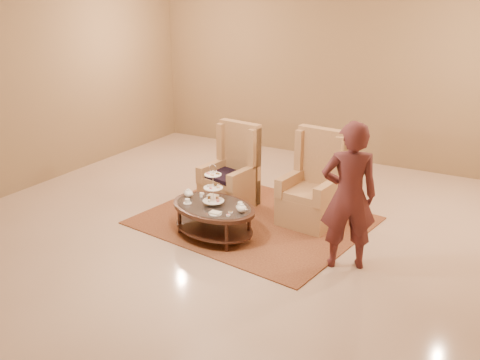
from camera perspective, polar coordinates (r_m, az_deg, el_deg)
The scene contains 9 objects.
ground at distance 7.29m, azimuth 0.01°, elevation -5.90°, with size 8.00×8.00×0.00m, color #CBB097.
ceiling at distance 7.29m, azimuth 0.01°, elevation -5.90°, with size 8.00×8.00×0.02m, color silver.
wall_back at distance 10.34m, azimuth 11.21°, elevation 11.59°, with size 8.00×0.04×3.50m, color #8F744E.
wall_left at distance 9.33m, azimuth -22.24°, elevation 9.65°, with size 0.04×8.00×3.50m, color #8F744E.
rug at distance 7.72m, azimuth 1.49°, elevation -4.33°, with size 3.29×2.86×0.02m.
tea_table at distance 7.10m, azimuth -2.83°, elevation -3.32°, with size 1.38×1.07×1.04m.
armchair_left at distance 8.10m, azimuth -0.84°, elevation 0.11°, with size 0.77×0.79×1.28m.
armchair_right at distance 7.61m, azimuth 7.81°, elevation -1.31°, with size 0.80×0.82×1.33m.
person at distance 6.30m, azimuth 11.52°, elevation -1.70°, with size 0.78×0.68×1.79m.
Camera 1 is at (3.23, -5.72, 3.17)m, focal length 40.00 mm.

